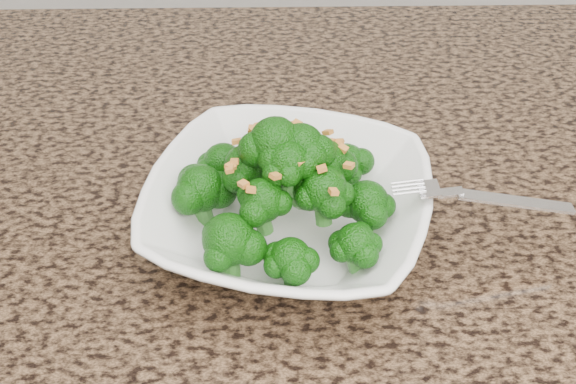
{
  "coord_description": "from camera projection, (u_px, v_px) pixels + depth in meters",
  "views": [
    {
      "loc": [
        -0.04,
        -0.09,
        1.34
      ],
      "look_at": [
        -0.04,
        0.37,
        0.95
      ],
      "focal_mm": 45.0,
      "sensor_mm": 36.0,
      "label": 1
    }
  ],
  "objects": [
    {
      "name": "garlic_topping",
      "position": [
        288.0,
        105.0,
        0.55
      ],
      "size": [
        0.13,
        0.13,
        0.01
      ],
      "primitive_type": null,
      "color": "orange",
      "rests_on": "broccoli_pile"
    },
    {
      "name": "bowl",
      "position": [
        288.0,
        211.0,
        0.61
      ],
      "size": [
        0.29,
        0.29,
        0.06
      ],
      "primitive_type": "imported",
      "rotation": [
        0.0,
        0.0,
        -0.25
      ],
      "color": "white",
      "rests_on": "granite_counter"
    },
    {
      "name": "broccoli_pile",
      "position": [
        288.0,
        148.0,
        0.57
      ],
      "size": [
        0.21,
        0.21,
        0.07
      ],
      "primitive_type": null,
      "color": "#0F4E08",
      "rests_on": "bowl"
    },
    {
      "name": "fork",
      "position": [
        455.0,
        193.0,
        0.58
      ],
      "size": [
        0.17,
        0.03,
        0.01
      ],
      "primitive_type": null,
      "rotation": [
        0.0,
        0.0,
        0.04
      ],
      "color": "silver",
      "rests_on": "bowl"
    },
    {
      "name": "granite_counter",
      "position": [
        333.0,
        305.0,
        0.59
      ],
      "size": [
        1.64,
        1.04,
        0.03
      ],
      "primitive_type": "cube",
      "color": "brown",
      "rests_on": "cabinet"
    }
  ]
}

